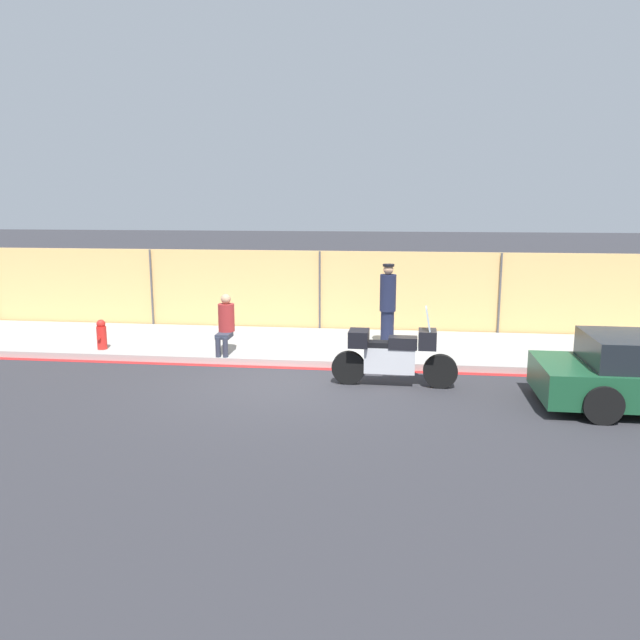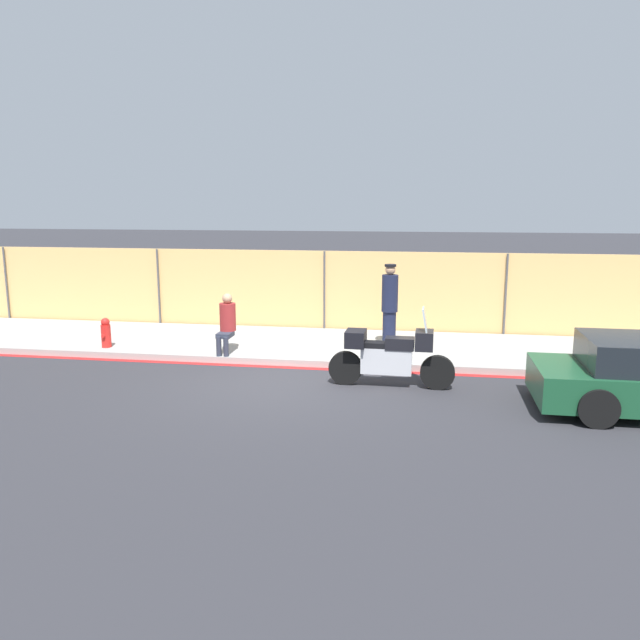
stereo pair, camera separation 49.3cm
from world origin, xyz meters
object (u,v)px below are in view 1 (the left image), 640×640
motorcycle (393,354)px  officer_standing (388,305)px  person_seated_on_curb (226,321)px  fire_hydrant (102,335)px

motorcycle → officer_standing: 2.62m
person_seated_on_curb → fire_hydrant: size_ratio=1.93×
motorcycle → fire_hydrant: (-6.42, 1.57, -0.13)m
officer_standing → person_seated_on_curb: size_ratio=1.46×
person_seated_on_curb → fire_hydrant: (-2.84, 0.03, -0.38)m
officer_standing → fire_hydrant: (-6.28, -1.00, -0.64)m
officer_standing → person_seated_on_curb: (-3.44, -1.03, -0.25)m
motorcycle → person_seated_on_curb: motorcycle is taller
fire_hydrant → motorcycle: bearing=-13.7°
person_seated_on_curb → fire_hydrant: bearing=179.4°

